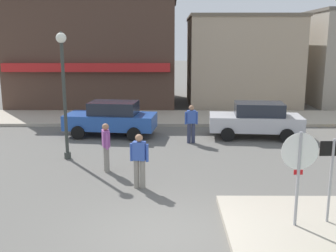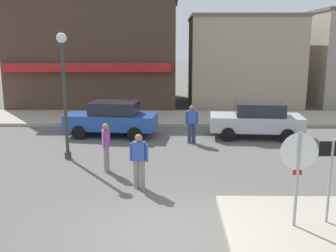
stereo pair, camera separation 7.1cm
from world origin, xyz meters
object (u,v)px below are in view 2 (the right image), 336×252
(lamp_post, at_px, (64,77))
(parked_car_nearest, at_px, (112,118))
(one_way_sign, at_px, (331,173))
(pedestrian_crossing_far, at_px, (106,146))
(pedestrian_crossing_near, at_px, (192,123))
(pedestrian_kerb_side, at_px, (139,159))
(parked_car_second, at_px, (257,120))
(stop_sign, at_px, (298,167))

(lamp_post, distance_m, parked_car_nearest, 4.31)
(one_way_sign, height_order, pedestrian_crossing_far, one_way_sign)
(pedestrian_crossing_near, distance_m, pedestrian_kerb_side, 5.49)
(parked_car_second, relative_size, pedestrian_kerb_side, 2.57)
(stop_sign, bearing_deg, pedestrian_crossing_far, 139.78)
(stop_sign, bearing_deg, pedestrian_crossing_near, 103.80)
(parked_car_nearest, xyz_separation_m, pedestrian_crossing_far, (0.56, -5.00, 0.06))
(one_way_sign, height_order, lamp_post, lamp_post)
(pedestrian_crossing_near, relative_size, pedestrian_kerb_side, 1.00)
(pedestrian_crossing_far, bearing_deg, parked_car_second, 38.81)
(stop_sign, xyz_separation_m, pedestrian_crossing_near, (-1.93, 7.85, -0.65))
(lamp_post, xyz_separation_m, pedestrian_kerb_side, (2.86, -2.91, -2.09))
(one_way_sign, height_order, pedestrian_crossing_near, one_way_sign)
(lamp_post, relative_size, parked_car_nearest, 1.09)
(parked_car_nearest, bearing_deg, one_way_sign, -55.07)
(one_way_sign, distance_m, parked_car_nearest, 10.93)
(one_way_sign, distance_m, pedestrian_kerb_side, 5.14)
(pedestrian_crossing_far, bearing_deg, pedestrian_crossing_near, 51.42)
(one_way_sign, relative_size, pedestrian_crossing_far, 1.30)
(one_way_sign, distance_m, pedestrian_crossing_near, 8.15)
(parked_car_second, xyz_separation_m, pedestrian_crossing_far, (-5.88, -4.73, 0.06))
(one_way_sign, height_order, parked_car_nearest, one_way_sign)
(stop_sign, relative_size, pedestrian_crossing_far, 1.43)
(pedestrian_crossing_near, bearing_deg, one_way_sign, -70.43)
(parked_car_nearest, xyz_separation_m, pedestrian_crossing_near, (3.52, -1.28, 0.06))
(one_way_sign, height_order, pedestrian_kerb_side, one_way_sign)
(pedestrian_crossing_far, bearing_deg, lamp_post, 139.25)
(pedestrian_kerb_side, bearing_deg, pedestrian_crossing_near, 71.23)
(one_way_sign, distance_m, pedestrian_crossing_far, 6.94)
(one_way_sign, relative_size, lamp_post, 0.46)
(one_way_sign, bearing_deg, lamp_post, 143.79)
(stop_sign, relative_size, parked_car_nearest, 0.55)
(lamp_post, bearing_deg, parked_car_nearest, 72.91)
(pedestrian_crossing_far, xyz_separation_m, pedestrian_kerb_side, (1.20, -1.48, 0.00))
(pedestrian_crossing_near, xyz_separation_m, pedestrian_kerb_side, (-1.76, -5.19, 0.00))
(parked_car_nearest, distance_m, pedestrian_crossing_far, 5.03)
(parked_car_second, height_order, pedestrian_crossing_near, pedestrian_crossing_near)
(lamp_post, distance_m, parked_car_second, 8.51)
(parked_car_second, relative_size, pedestrian_crossing_far, 2.57)
(pedestrian_crossing_far, bearing_deg, one_way_sign, -34.78)
(pedestrian_crossing_near, bearing_deg, parked_car_nearest, 159.97)
(pedestrian_kerb_side, bearing_deg, lamp_post, 134.47)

